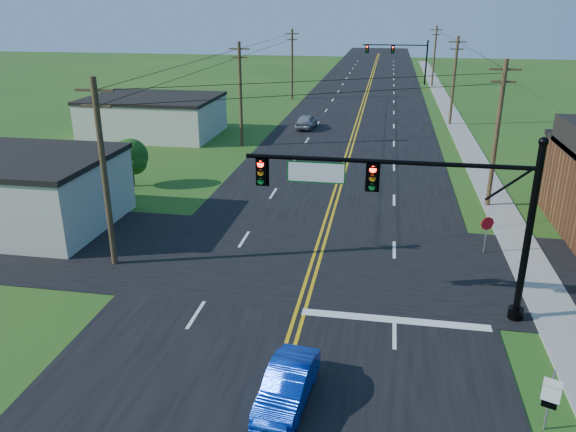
% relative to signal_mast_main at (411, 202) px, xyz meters
% --- Properties ---
extents(ground, '(260.00, 260.00, 0.00)m').
position_rel_signal_mast_main_xyz_m(ground, '(-4.34, -8.00, -4.75)').
color(ground, '#1C4E16').
rests_on(ground, ground).
extents(road_main, '(16.00, 220.00, 0.04)m').
position_rel_signal_mast_main_xyz_m(road_main, '(-4.34, 42.00, -4.73)').
color(road_main, black).
rests_on(road_main, ground).
extents(road_cross, '(70.00, 10.00, 0.04)m').
position_rel_signal_mast_main_xyz_m(road_cross, '(-4.34, 4.00, -4.73)').
color(road_cross, black).
rests_on(road_cross, ground).
extents(sidewalk, '(2.00, 160.00, 0.08)m').
position_rel_signal_mast_main_xyz_m(sidewalk, '(6.16, 32.00, -4.71)').
color(sidewalk, gray).
rests_on(sidewalk, ground).
extents(signal_mast_main, '(11.30, 0.60, 7.48)m').
position_rel_signal_mast_main_xyz_m(signal_mast_main, '(0.00, 0.00, 0.00)').
color(signal_mast_main, black).
rests_on(signal_mast_main, ground).
extents(signal_mast_far, '(10.98, 0.60, 7.48)m').
position_rel_signal_mast_main_xyz_m(signal_mast_far, '(0.10, 72.00, -0.20)').
color(signal_mast_far, black).
rests_on(signal_mast_far, ground).
extents(cream_bldg_near, '(10.20, 8.20, 4.10)m').
position_rel_signal_mast_main_xyz_m(cream_bldg_near, '(-21.34, 6.00, -2.69)').
color(cream_bldg_near, beige).
rests_on(cream_bldg_near, ground).
extents(cream_bldg_far, '(12.20, 9.20, 3.70)m').
position_rel_signal_mast_main_xyz_m(cream_bldg_far, '(-23.34, 30.00, -2.89)').
color(cream_bldg_far, beige).
rests_on(cream_bldg_far, ground).
extents(utility_pole_left_a, '(1.80, 0.28, 9.00)m').
position_rel_signal_mast_main_xyz_m(utility_pole_left_a, '(-13.84, 2.00, -0.03)').
color(utility_pole_left_a, '#342817').
rests_on(utility_pole_left_a, ground).
extents(utility_pole_left_b, '(1.80, 0.28, 9.00)m').
position_rel_signal_mast_main_xyz_m(utility_pole_left_b, '(-13.84, 27.00, -0.03)').
color(utility_pole_left_b, '#342817').
rests_on(utility_pole_left_b, ground).
extents(utility_pole_left_c, '(1.80, 0.28, 9.00)m').
position_rel_signal_mast_main_xyz_m(utility_pole_left_c, '(-13.84, 54.00, -0.03)').
color(utility_pole_left_c, '#342817').
rests_on(utility_pole_left_c, ground).
extents(utility_pole_right_a, '(1.80, 0.28, 9.00)m').
position_rel_signal_mast_main_xyz_m(utility_pole_right_a, '(5.46, 14.00, -0.03)').
color(utility_pole_right_a, '#342817').
rests_on(utility_pole_right_a, ground).
extents(utility_pole_right_b, '(1.80, 0.28, 9.00)m').
position_rel_signal_mast_main_xyz_m(utility_pole_right_b, '(5.46, 40.00, -0.03)').
color(utility_pole_right_b, '#342817').
rests_on(utility_pole_right_b, ground).
extents(utility_pole_right_c, '(1.80, 0.28, 9.00)m').
position_rel_signal_mast_main_xyz_m(utility_pole_right_c, '(5.46, 70.00, -0.03)').
color(utility_pole_right_c, '#342817').
rests_on(utility_pole_right_c, ground).
extents(tree_left, '(2.40, 2.40, 3.37)m').
position_rel_signal_mast_main_xyz_m(tree_left, '(-18.34, 14.00, -2.59)').
color(tree_left, '#342817').
rests_on(tree_left, ground).
extents(blue_car, '(1.69, 3.87, 1.24)m').
position_rel_signal_mast_main_xyz_m(blue_car, '(-3.72, -6.59, -4.13)').
color(blue_car, '#072EAC').
rests_on(blue_car, ground).
extents(distant_car, '(2.06, 4.33, 1.43)m').
position_rel_signal_mast_main_xyz_m(distant_car, '(-9.17, 35.37, -4.04)').
color(distant_car, '#9E9EA2').
rests_on(distant_car, ground).
extents(route_sign, '(0.50, 0.22, 2.09)m').
position_rel_signal_mast_main_xyz_m(route_sign, '(4.06, -6.49, -3.53)').
color(route_sign, slate).
rests_on(route_sign, ground).
extents(stop_sign, '(0.68, 0.28, 1.99)m').
position_rel_signal_mast_main_xyz_m(stop_sign, '(4.16, 6.45, -3.31)').
color(stop_sign, slate).
rests_on(stop_sign, ground).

